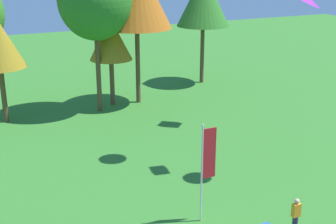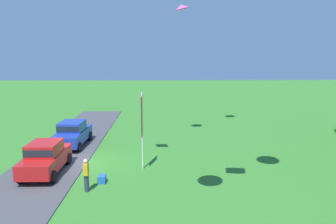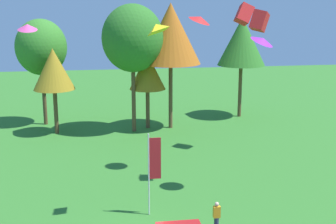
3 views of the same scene
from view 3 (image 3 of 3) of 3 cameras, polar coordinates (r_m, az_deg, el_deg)
The scene contains 14 objects.
person_beside_suv at distance 24.37m, azimuth 5.94°, elevation -12.66°, with size 0.36×0.24×1.71m.
tree_left_of_center at distance 45.04m, azimuth -15.21°, elevation 7.60°, with size 4.71×4.71×9.94m.
tree_right_of_center at distance 41.75m, azimuth -13.79°, elevation 5.06°, with size 3.59×3.59×7.58m.
tree_lone_near at distance 41.10m, azimuth -4.34°, elevation 8.93°, with size 5.36×5.36×11.32m.
tree_far_right at distance 42.54m, azimuth -2.53°, elevation 4.93°, with size 3.29×3.29×6.95m.
tree_far_left at distance 42.16m, azimuth 0.33°, elevation 9.52°, with size 5.39×5.39×11.38m.
tree_center_back at distance 47.17m, azimuth 8.98°, elevation 8.48°, with size 4.73×4.73×9.99m.
flag_banner at distance 25.45m, azimuth -1.84°, elevation -6.35°, with size 0.71×0.08×4.66m.
kite_diamond_high_left at distance 23.43m, azimuth -1.51°, elevation 10.20°, with size 0.85×1.01×0.39m, color yellow.
kite_delta_trailing_tail at distance 26.71m, azimuth -16.78°, elevation 9.90°, with size 1.06×1.06×0.31m, color #EA4C9E.
kite_delta_topmost at distance 27.61m, azimuth 11.45°, elevation 8.59°, with size 1.38×1.38×0.26m, color purple.
kite_box_mid_center at distance 28.71m, azimuth 9.27°, elevation 11.69°, with size 0.76×0.76×1.07m, color red.
kite_box_near_flag at distance 35.99m, azimuth 11.08°, elevation 10.85°, with size 1.00×1.00×1.40m, color red.
kite_delta_low_drifter at distance 30.69m, azimuth 3.91°, elevation 11.27°, with size 1.45×1.45×0.31m, color red.
Camera 3 is at (-1.52, -20.07, 11.59)m, focal length 50.00 mm.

